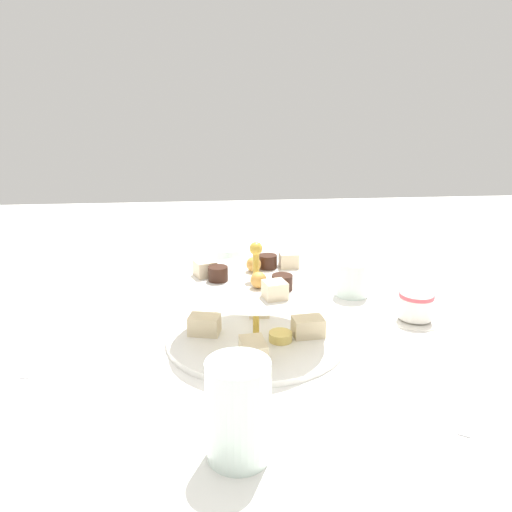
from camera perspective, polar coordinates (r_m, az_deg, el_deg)
The scene contains 8 objects.
ground_plane at distance 0.79m, azimuth 0.00°, elevation -9.70°, with size 2.40×2.40×0.00m, color white.
tiered_serving_stand at distance 0.77m, azimuth 0.03°, elevation -6.58°, with size 0.28×0.28×0.16m.
water_glass_tall_right at distance 0.53m, azimuth -2.06°, elevation -17.43°, with size 0.07×0.07×0.11m, color silver.
water_glass_short_left at distance 0.98m, azimuth 11.09°, elevation -2.61°, with size 0.06×0.06×0.07m, color silver.
teacup_with_saucer at distance 0.89m, azimuth 17.98°, elevation -5.71°, with size 0.09×0.09×0.05m.
butter_knife_left at distance 0.83m, azimuth -23.02°, elevation -9.86°, with size 0.17×0.01×0.00m, color silver.
butter_knife_right at distance 0.71m, azimuth 23.77°, elevation -14.78°, with size 0.17×0.01×0.00m, color silver.
water_glass_mid_back at distance 1.00m, azimuth -3.22°, elevation -1.41°, with size 0.06×0.06×0.08m, color silver.
Camera 1 is at (-0.07, -0.71, 0.36)m, focal length 34.56 mm.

